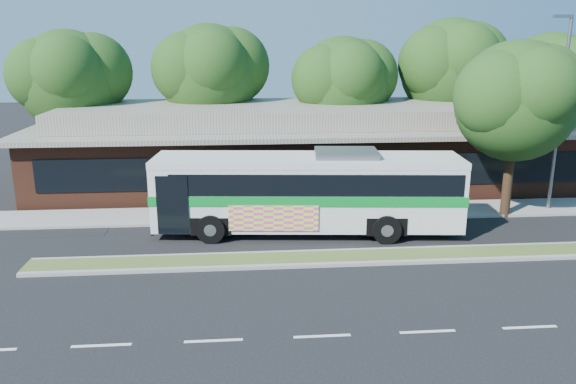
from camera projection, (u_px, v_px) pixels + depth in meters
name	position (u px, v px, depth m)	size (l,w,h in m)	color
ground	(384.00, 264.00, 20.63)	(120.00, 120.00, 0.00)	black
median_strip	(380.00, 256.00, 21.19)	(26.00, 1.10, 0.15)	#3F5222
sidewalk	(351.00, 212.00, 26.77)	(44.00, 2.60, 0.12)	gray
plaza_building	(330.00, 145.00, 32.58)	(33.20, 11.20, 4.45)	#4F2618
lamp_post	(559.00, 109.00, 25.90)	(0.93, 0.18, 9.07)	slate
tree_bg_a	(77.00, 78.00, 32.51)	(6.47, 5.80, 8.63)	black
tree_bg_b	(216.00, 72.00, 34.05)	(6.69, 6.00, 9.00)	black
tree_bg_c	(349.00, 81.00, 33.86)	(6.24, 5.60, 8.26)	black
tree_bg_d	(457.00, 66.00, 35.18)	(6.91, 6.20, 9.37)	black
tree_bg_e	(555.00, 78.00, 34.87)	(6.47, 5.80, 8.50)	black
transit_bus	(309.00, 187.00, 23.57)	(13.01, 3.92, 3.60)	silver
sedan	(126.00, 189.00, 28.78)	(1.70, 4.19, 1.22)	#AFB1B7
sidewalk_tree	(523.00, 98.00, 25.03)	(5.99, 5.37, 8.04)	black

